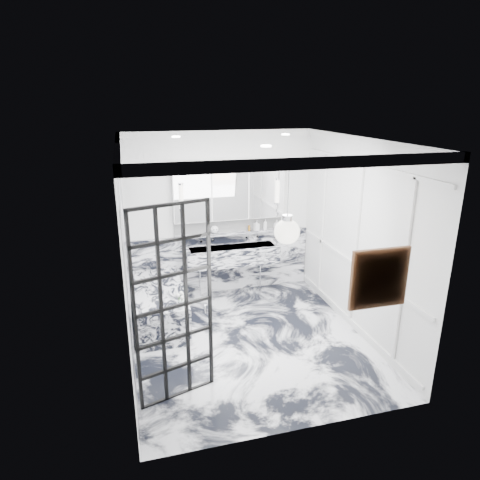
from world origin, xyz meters
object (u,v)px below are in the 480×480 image
object	(u,v)px
trough_sink	(232,255)
crittall_door	(174,307)
mirror_cabinet	(229,190)
bathtub	(159,305)

from	to	relation	value
trough_sink	crittall_door	bearing A→B (deg)	-117.20
crittall_door	mirror_cabinet	bearing A→B (deg)	46.74
mirror_cabinet	bathtub	size ratio (longest dim) A/B	1.15
mirror_cabinet	bathtub	bearing A→B (deg)	-147.94
trough_sink	bathtub	xyz separation A→B (m)	(-1.33, -0.66, -0.45)
trough_sink	mirror_cabinet	xyz separation A→B (m)	(-0.00, 0.17, 1.09)
crittall_door	bathtub	xyz separation A→B (m)	(-0.05, 1.81, -0.86)
trough_sink	bathtub	distance (m)	1.55
mirror_cabinet	bathtub	xyz separation A→B (m)	(-1.32, -0.83, -1.54)
mirror_cabinet	bathtub	world-z (taller)	mirror_cabinet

